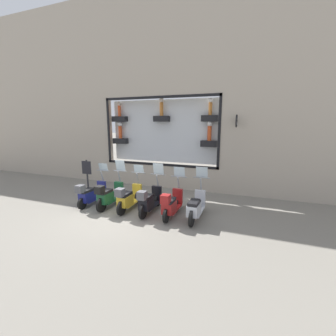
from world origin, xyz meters
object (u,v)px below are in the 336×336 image
scooter_red_1 (171,204)px  scooter_green_4 (109,195)px  scooter_navy_5 (91,194)px  scooter_black_2 (149,201)px  shop_sign_post (87,178)px  scooter_yellow_3 (128,198)px  scooter_silver_0 (196,207)px

scooter_red_1 → scooter_green_4: size_ratio=0.99×
scooter_green_4 → scooter_navy_5: scooter_green_4 is taller
scooter_red_1 → scooter_black_2: bearing=89.5°
scooter_black_2 → scooter_green_4: (0.00, 1.69, 0.01)m
scooter_red_1 → scooter_navy_5: 3.39m
scooter_navy_5 → shop_sign_post: (0.58, 0.60, 0.46)m
scooter_yellow_3 → scooter_navy_5: size_ratio=1.01×
scooter_silver_0 → scooter_green_4: size_ratio=1.00×
scooter_green_4 → shop_sign_post: scooter_green_4 is taller
scooter_navy_5 → scooter_silver_0: bearing=-89.0°
scooter_black_2 → scooter_navy_5: 2.54m
scooter_red_1 → scooter_green_4: bearing=89.7°
scooter_red_1 → shop_sign_post: (0.58, 3.99, 0.45)m
scooter_yellow_3 → shop_sign_post: shop_sign_post is taller
scooter_yellow_3 → scooter_navy_5: 1.69m
scooter_red_1 → scooter_navy_5: scooter_red_1 is taller
scooter_black_2 → scooter_green_4: bearing=89.8°
scooter_black_2 → shop_sign_post: bearing=79.7°
scooter_yellow_3 → scooter_green_4: (0.01, 0.85, 0.01)m
scooter_red_1 → shop_sign_post: 4.06m
scooter_green_4 → scooter_navy_5: size_ratio=1.01×
scooter_yellow_3 → scooter_navy_5: bearing=90.5°
scooter_silver_0 → scooter_yellow_3: (-0.06, 2.54, 0.03)m
scooter_navy_5 → scooter_red_1: bearing=-89.9°
scooter_red_1 → scooter_navy_5: bearing=90.1°
scooter_black_2 → scooter_red_1: bearing=-90.5°
scooter_green_4 → scooter_yellow_3: bearing=-90.4°
scooter_silver_0 → scooter_black_2: scooter_black_2 is taller
scooter_red_1 → scooter_green_4: (0.01, 2.54, 0.02)m
scooter_silver_0 → scooter_red_1: 0.85m
scooter_silver_0 → scooter_red_1: size_ratio=1.01×
scooter_black_2 → shop_sign_post: scooter_black_2 is taller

